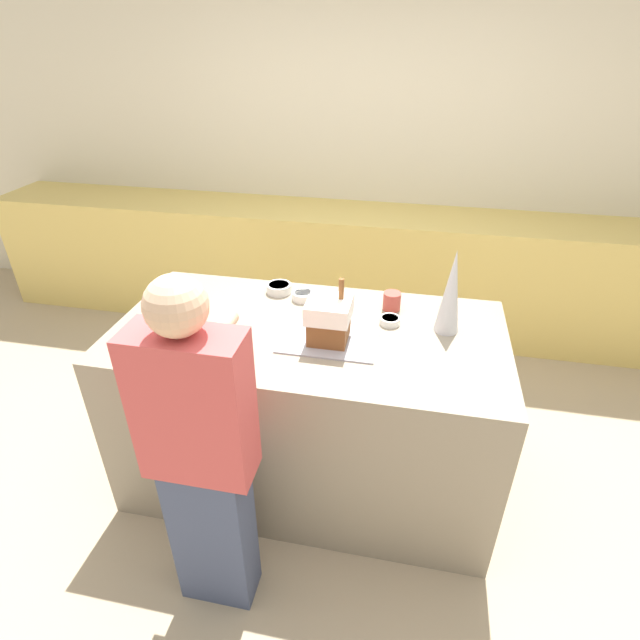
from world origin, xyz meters
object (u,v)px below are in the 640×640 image
candy_bowl_center_rear (279,288)px  mug (392,301)px  baking_tray (329,340)px  candy_bowl_far_right (191,303)px  person (202,457)px  gingerbread_house (329,319)px  decorative_tree (451,292)px  candy_bowl_far_left (303,295)px  candy_bowl_near_tray_right (390,320)px

candy_bowl_center_rear → mug: mug is taller
baking_tray → candy_bowl_far_right: bearing=167.7°
person → gingerbread_house: bearing=61.9°
candy_bowl_far_right → mug: (1.00, 0.19, 0.02)m
candy_bowl_center_rear → person: 1.09m
candy_bowl_center_rear → gingerbread_house: bearing=-49.9°
decorative_tree → candy_bowl_far_right: 1.28m
candy_bowl_center_rear → baking_tray: bearing=-49.9°
candy_bowl_far_left → mug: (0.46, -0.01, 0.02)m
candy_bowl_far_left → decorative_tree: bearing=-12.7°
gingerbread_house → candy_bowl_center_rear: gingerbread_house is taller
gingerbread_house → candy_bowl_near_tray_right: bearing=38.1°
baking_tray → person: person is taller
mug → person: person is taller
baking_tray → decorative_tree: 0.59m
decorative_tree → baking_tray: bearing=-159.1°
candy_bowl_far_right → person: person is taller
candy_bowl_far_right → mug: size_ratio=1.16×
baking_tray → candy_bowl_far_left: candy_bowl_far_left is taller
candy_bowl_far_right → mug: mug is taller
baking_tray → decorative_tree: decorative_tree is taller
candy_bowl_far_left → person: (-0.15, -1.02, -0.17)m
person → candy_bowl_far_left: bearing=81.7°
person → candy_bowl_center_rear: bearing=89.9°
candy_bowl_near_tray_right → mug: (-0.00, 0.15, 0.03)m
decorative_tree → person: bearing=-135.5°
decorative_tree → candy_bowl_center_rear: decorative_tree is taller
candy_bowl_center_rear → person: bearing=-90.1°
decorative_tree → candy_bowl_far_right: (-1.26, -0.04, -0.17)m
gingerbread_house → candy_bowl_far_right: 0.76m
decorative_tree → candy_bowl_near_tray_right: (-0.26, 0.00, -0.18)m
decorative_tree → candy_bowl_near_tray_right: size_ratio=4.19×
gingerbread_house → mug: (0.26, 0.35, -0.07)m
baking_tray → candy_bowl_center_rear: (-0.35, 0.42, 0.02)m
candy_bowl_far_left → candy_bowl_far_right: bearing=-159.5°
baking_tray → candy_bowl_center_rear: size_ratio=3.33×
baking_tray → candy_bowl_near_tray_right: 0.33m
decorative_tree → candy_bowl_center_rear: (-0.87, 0.22, -0.18)m
candy_bowl_far_left → person: bearing=-98.3°
candy_bowl_far_left → candy_bowl_far_right: candy_bowl_far_right is taller
mug → person: size_ratio=0.06×
candy_bowl_far_right → candy_bowl_far_left: bearing=20.5°
candy_bowl_far_left → candy_bowl_near_tray_right: 0.49m
gingerbread_house → decorative_tree: decorative_tree is taller
candy_bowl_near_tray_right → baking_tray: bearing=-142.0°
baking_tray → gingerbread_house: 0.11m
baking_tray → mug: size_ratio=4.80×
candy_bowl_near_tray_right → mug: size_ratio=1.06×
candy_bowl_far_right → mug: bearing=10.7°
baking_tray → candy_bowl_far_left: 0.42m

